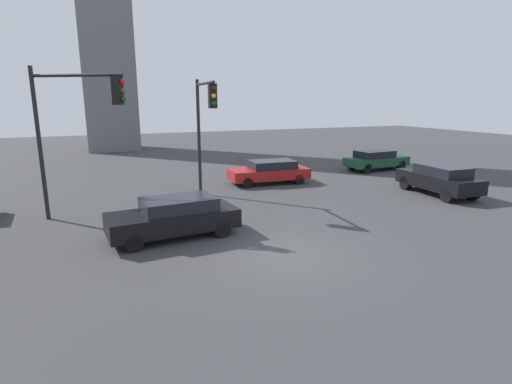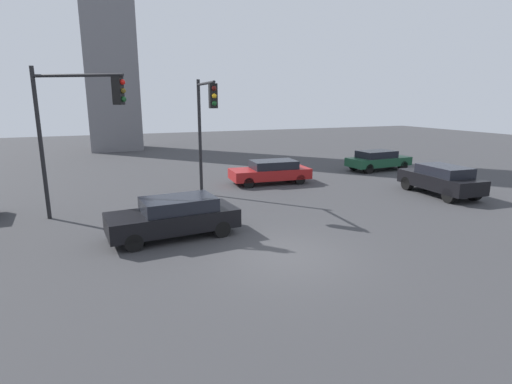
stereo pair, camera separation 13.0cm
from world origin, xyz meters
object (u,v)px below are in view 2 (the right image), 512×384
Objects in this scene: car_0 at (378,160)px; car_4 at (174,216)px; traffic_light_0 at (75,114)px; car_5 at (271,171)px; traffic_light_1 at (206,115)px; car_3 at (441,179)px.

car_0 is 0.99× the size of car_4.
car_4 is at bearing -14.91° from traffic_light_0.
car_4 is (-15.47, -8.24, 0.01)m from car_0.
car_0 is 0.97× the size of car_5.
traffic_light_1 is 1.22× the size of car_5.
traffic_light_0 is at bearing -74.00° from traffic_light_1.
traffic_light_1 is 1.24× the size of car_4.
traffic_light_0 reaches higher than car_0.
traffic_light_1 is 6.05m from car_4.
traffic_light_0 is 1.34× the size of car_3.
car_5 is at bearing 123.56° from traffic_light_1.
traffic_light_1 is at bearing -166.79° from car_0.
traffic_light_1 reaches higher than car_0.
traffic_light_0 is at bearing -167.81° from car_0.
traffic_light_0 is 1.31× the size of car_4.
traffic_light_0 is 19.37m from car_0.
traffic_light_1 is 12.07m from car_3.
car_4 is at bearing -154.95° from car_0.
car_4 is (-2.44, -4.45, -3.28)m from traffic_light_1.
car_3 is 0.97× the size of car_4.
car_3 reaches higher than car_0.
traffic_light_1 is 1.28× the size of car_3.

